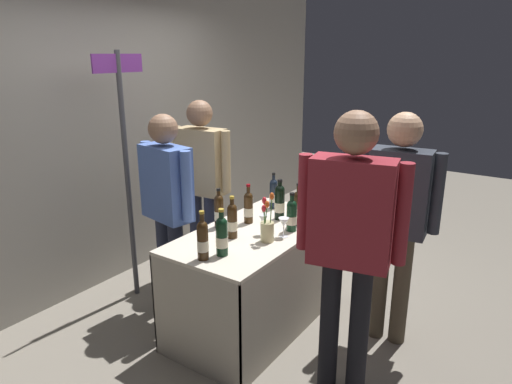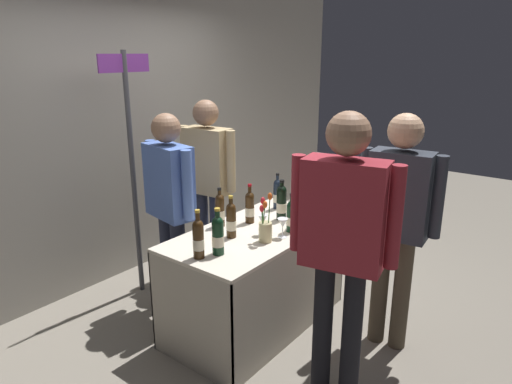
# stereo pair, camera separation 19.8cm
# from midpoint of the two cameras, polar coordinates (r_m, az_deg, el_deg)

# --- Properties ---
(ground_plane) EXTENTS (12.00, 12.00, 0.00)m
(ground_plane) POSITION_cam_midpoint_polar(r_m,az_deg,el_deg) (3.80, 1.55, -15.87)
(ground_plane) COLOR gray
(back_partition) EXTENTS (7.17, 0.12, 2.87)m
(back_partition) POSITION_cam_midpoint_polar(r_m,az_deg,el_deg) (4.40, -15.83, 8.14)
(back_partition) COLOR #9E998E
(back_partition) RESTS_ON ground_plane
(tasting_table) EXTENTS (1.44, 0.75, 0.79)m
(tasting_table) POSITION_cam_midpoint_polar(r_m,az_deg,el_deg) (3.54, 1.62, -8.52)
(tasting_table) COLOR beige
(tasting_table) RESTS_ON ground_plane
(featured_wine_bottle) EXTENTS (0.07, 0.07, 0.31)m
(featured_wine_bottle) POSITION_cam_midpoint_polar(r_m,az_deg,el_deg) (3.55, 0.81, -1.87)
(featured_wine_bottle) COLOR #38230F
(featured_wine_bottle) RESTS_ON tasting_table
(display_bottle_0) EXTENTS (0.07, 0.07, 0.31)m
(display_bottle_0) POSITION_cam_midpoint_polar(r_m,az_deg,el_deg) (3.89, 4.12, -0.22)
(display_bottle_0) COLOR #192333
(display_bottle_0) RESTS_ON tasting_table
(display_bottle_1) EXTENTS (0.07, 0.07, 0.33)m
(display_bottle_1) POSITION_cam_midpoint_polar(r_m,az_deg,el_deg) (3.51, 6.99, -2.05)
(display_bottle_1) COLOR #38230F
(display_bottle_1) RESTS_ON tasting_table
(display_bottle_2) EXTENTS (0.08, 0.08, 0.33)m
(display_bottle_2) POSITION_cam_midpoint_polar(r_m,az_deg,el_deg) (3.62, 4.76, -1.27)
(display_bottle_2) COLOR black
(display_bottle_2) RESTS_ON tasting_table
(display_bottle_3) EXTENTS (0.07, 0.07, 0.33)m
(display_bottle_3) POSITION_cam_midpoint_polar(r_m,az_deg,el_deg) (2.96, -5.33, -5.75)
(display_bottle_3) COLOR #38230F
(display_bottle_3) RESTS_ON tasting_table
(display_bottle_4) EXTENTS (0.07, 0.07, 0.31)m
(display_bottle_4) POSITION_cam_midpoint_polar(r_m,az_deg,el_deg) (3.27, -1.38, -3.48)
(display_bottle_4) COLOR #38230F
(display_bottle_4) RESTS_ON tasting_table
(display_bottle_5) EXTENTS (0.07, 0.07, 0.31)m
(display_bottle_5) POSITION_cam_midpoint_polar(r_m,az_deg,el_deg) (3.48, -2.91, -2.24)
(display_bottle_5) COLOR #38230F
(display_bottle_5) RESTS_ON tasting_table
(display_bottle_6) EXTENTS (0.08, 0.08, 0.33)m
(display_bottle_6) POSITION_cam_midpoint_polar(r_m,az_deg,el_deg) (3.61, 8.94, -1.53)
(display_bottle_6) COLOR black
(display_bottle_6) RESTS_ON tasting_table
(display_bottle_7) EXTENTS (0.08, 0.08, 0.32)m
(display_bottle_7) POSITION_cam_midpoint_polar(r_m,az_deg,el_deg) (3.00, -2.88, -5.35)
(display_bottle_7) COLOR black
(display_bottle_7) RESTS_ON tasting_table
(display_bottle_8) EXTENTS (0.08, 0.08, 0.30)m
(display_bottle_8) POSITION_cam_midpoint_polar(r_m,az_deg,el_deg) (3.40, 6.13, -2.95)
(display_bottle_8) COLOR black
(display_bottle_8) RESTS_ON tasting_table
(wine_glass_near_vendor) EXTENTS (0.08, 0.08, 0.13)m
(wine_glass_near_vendor) POSITION_cam_midpoint_polar(r_m,az_deg,el_deg) (3.62, 7.30, -2.31)
(wine_glass_near_vendor) COLOR silver
(wine_glass_near_vendor) RESTS_ON tasting_table
(wine_glass_mid) EXTENTS (0.07, 0.07, 0.15)m
(wine_glass_mid) POSITION_cam_midpoint_polar(r_m,az_deg,el_deg) (3.33, 2.53, -3.57)
(wine_glass_mid) COLOR silver
(wine_glass_mid) RESTS_ON tasting_table
(wine_glass_near_taster) EXTENTS (0.08, 0.08, 0.14)m
(wine_glass_near_taster) POSITION_cam_midpoint_polar(r_m,az_deg,el_deg) (3.29, 5.06, -3.95)
(wine_glass_near_taster) COLOR silver
(wine_glass_near_taster) RESTS_ON tasting_table
(flower_vase) EXTENTS (0.09, 0.10, 0.36)m
(flower_vase) POSITION_cam_midpoint_polar(r_m,az_deg,el_deg) (3.21, 2.93, -4.46)
(flower_vase) COLOR tan
(flower_vase) RESTS_ON tasting_table
(vendor_presenter) EXTENTS (0.29, 0.59, 1.63)m
(vendor_presenter) POSITION_cam_midpoint_polar(r_m,az_deg,el_deg) (3.64, -9.15, -0.56)
(vendor_presenter) COLOR #2D3347
(vendor_presenter) RESTS_ON ground_plane
(vendor_assistant) EXTENTS (0.25, 0.61, 1.67)m
(vendor_assistant) POSITION_cam_midpoint_polar(r_m,az_deg,el_deg) (4.17, -4.70, 2.29)
(vendor_assistant) COLOR #2D3347
(vendor_assistant) RESTS_ON ground_plane
(taster_foreground_right) EXTENTS (0.30, 0.62, 1.77)m
(taster_foreground_right) POSITION_cam_midpoint_polar(r_m,az_deg,el_deg) (2.66, 12.84, -5.11)
(taster_foreground_right) COLOR black
(taster_foreground_right) RESTS_ON ground_plane
(taster_foreground_left) EXTENTS (0.25, 0.57, 1.69)m
(taster_foreground_left) POSITION_cam_midpoint_polar(r_m,az_deg,el_deg) (3.29, 18.89, -2.49)
(taster_foreground_left) COLOR #4C4233
(taster_foreground_left) RESTS_ON ground_plane
(booth_signpost) EXTENTS (0.48, 0.04, 2.08)m
(booth_signpost) POSITION_cam_midpoint_polar(r_m,az_deg,el_deg) (3.93, -13.83, 4.40)
(booth_signpost) COLOR #47474C
(booth_signpost) RESTS_ON ground_plane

